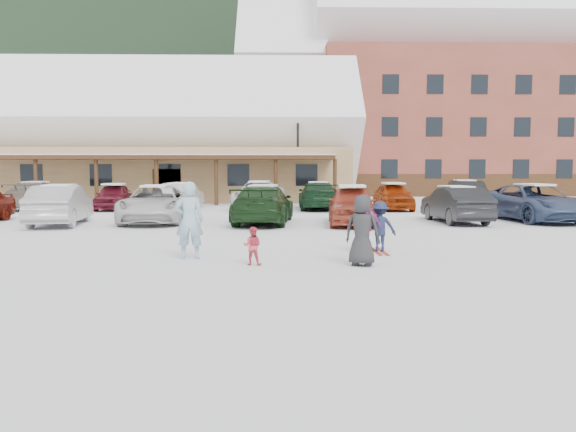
{
  "coord_description": "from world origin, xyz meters",
  "views": [
    {
      "loc": [
        -0.02,
        -13.26,
        2.2
      ],
      "look_at": [
        0.3,
        1.0,
        1.0
      ],
      "focal_mm": 35.0,
      "sensor_mm": 36.0,
      "label": 1
    }
  ],
  "objects_px": {
    "parked_car_8": "(114,197)",
    "day_lodge": "(152,145)",
    "parked_car_6": "(534,203)",
    "lamp_post": "(298,153)",
    "bystander_dark": "(362,230)",
    "parked_car_13": "(464,194)",
    "parked_car_1": "(60,205)",
    "child_magenta": "(365,226)",
    "parked_car_11": "(318,196)",
    "child_navy": "(380,227)",
    "parked_car_4": "(352,205)",
    "parked_car_9": "(181,196)",
    "parked_car_10": "(259,195)",
    "parked_car_12": "(393,196)",
    "toddler_red": "(252,246)",
    "parked_car_3": "(263,205)",
    "parked_car_7": "(36,196)",
    "parked_car_5": "(456,205)",
    "adult_skier": "(189,220)",
    "parked_car_2": "(156,204)",
    "alpine_hotel": "(433,98)"
  },
  "relations": [
    {
      "from": "toddler_red",
      "to": "parked_car_2",
      "type": "xyz_separation_m",
      "value": [
        -4.4,
        10.41,
        0.32
      ]
    },
    {
      "from": "parked_car_1",
      "to": "parked_car_6",
      "type": "xyz_separation_m",
      "value": [
        19.39,
        1.24,
        -0.01
      ]
    },
    {
      "from": "parked_car_8",
      "to": "day_lodge",
      "type": "bearing_deg",
      "value": 86.29
    },
    {
      "from": "child_magenta",
      "to": "parked_car_13",
      "type": "distance_m",
      "value": 18.39
    },
    {
      "from": "parked_car_7",
      "to": "parked_car_12",
      "type": "distance_m",
      "value": 19.47
    },
    {
      "from": "day_lodge",
      "to": "parked_car_9",
      "type": "relative_size",
      "value": 6.66
    },
    {
      "from": "lamp_post",
      "to": "parked_car_10",
      "type": "height_order",
      "value": "lamp_post"
    },
    {
      "from": "day_lodge",
      "to": "parked_car_8",
      "type": "height_order",
      "value": "day_lodge"
    },
    {
      "from": "alpine_hotel",
      "to": "parked_car_11",
      "type": "height_order",
      "value": "alpine_hotel"
    },
    {
      "from": "lamp_post",
      "to": "child_navy",
      "type": "xyz_separation_m",
      "value": [
        1.28,
        -22.16,
        -2.54
      ]
    },
    {
      "from": "parked_car_5",
      "to": "parked_car_8",
      "type": "bearing_deg",
      "value": -28.27
    },
    {
      "from": "lamp_post",
      "to": "parked_car_12",
      "type": "height_order",
      "value": "lamp_post"
    },
    {
      "from": "day_lodge",
      "to": "bystander_dark",
      "type": "xyz_separation_m",
      "value": [
        10.94,
        -28.63,
        -3.13
      ]
    },
    {
      "from": "parked_car_5",
      "to": "parked_car_6",
      "type": "bearing_deg",
      "value": -172.89
    },
    {
      "from": "bystander_dark",
      "to": "parked_car_5",
      "type": "xyz_separation_m",
      "value": [
        5.44,
        10.22,
        -0.07
      ]
    },
    {
      "from": "parked_car_1",
      "to": "parked_car_3",
      "type": "xyz_separation_m",
      "value": [
        7.97,
        0.37,
        -0.02
      ]
    },
    {
      "from": "child_magenta",
      "to": "parked_car_3",
      "type": "bearing_deg",
      "value": -49.86
    },
    {
      "from": "parked_car_10",
      "to": "parked_car_12",
      "type": "height_order",
      "value": "parked_car_10"
    },
    {
      "from": "adult_skier",
      "to": "parked_car_2",
      "type": "xyz_separation_m",
      "value": [
        -2.83,
        9.5,
        -0.19
      ]
    },
    {
      "from": "parked_car_4",
      "to": "parked_car_8",
      "type": "xyz_separation_m",
      "value": [
        -11.74,
        8.41,
        -0.08
      ]
    },
    {
      "from": "parked_car_10",
      "to": "parked_car_6",
      "type": "bearing_deg",
      "value": -25.03
    },
    {
      "from": "bystander_dark",
      "to": "parked_car_13",
      "type": "relative_size",
      "value": 0.34
    },
    {
      "from": "parked_car_9",
      "to": "parked_car_11",
      "type": "distance_m",
      "value": 7.44
    },
    {
      "from": "child_magenta",
      "to": "parked_car_5",
      "type": "height_order",
      "value": "parked_car_5"
    },
    {
      "from": "alpine_hotel",
      "to": "parked_car_2",
      "type": "xyz_separation_m",
      "value": [
        -19.22,
        -28.1,
        -7.87
      ]
    },
    {
      "from": "parked_car_2",
      "to": "parked_car_13",
      "type": "height_order",
      "value": "parked_car_13"
    },
    {
      "from": "day_lodge",
      "to": "parked_car_12",
      "type": "bearing_deg",
      "value": -36.23
    },
    {
      "from": "alpine_hotel",
      "to": "adult_skier",
      "type": "height_order",
      "value": "alpine_hotel"
    },
    {
      "from": "parked_car_9",
      "to": "parked_car_4",
      "type": "bearing_deg",
      "value": 140.97
    },
    {
      "from": "parked_car_11",
      "to": "parked_car_12",
      "type": "height_order",
      "value": "parked_car_11"
    },
    {
      "from": "day_lodge",
      "to": "parked_car_4",
      "type": "xyz_separation_m",
      "value": [
        12.0,
        -19.17,
        -3.17
      ]
    },
    {
      "from": "parked_car_1",
      "to": "parked_car_10",
      "type": "bearing_deg",
      "value": -140.63
    },
    {
      "from": "child_magenta",
      "to": "toddler_red",
      "type": "bearing_deg",
      "value": 52.44
    },
    {
      "from": "parked_car_10",
      "to": "parked_car_1",
      "type": "bearing_deg",
      "value": -127.35
    },
    {
      "from": "lamp_post",
      "to": "parked_car_3",
      "type": "xyz_separation_m",
      "value": [
        -1.96,
        -14.28,
        -2.45
      ]
    },
    {
      "from": "lamp_post",
      "to": "toddler_red",
      "type": "bearing_deg",
      "value": -94.75
    },
    {
      "from": "parked_car_9",
      "to": "parked_car_10",
      "type": "relative_size",
      "value": 0.8
    },
    {
      "from": "parked_car_7",
      "to": "parked_car_11",
      "type": "xyz_separation_m",
      "value": [
        15.43,
        -0.5,
        -0.01
      ]
    },
    {
      "from": "parked_car_6",
      "to": "lamp_post",
      "type": "bearing_deg",
      "value": 117.83
    },
    {
      "from": "bystander_dark",
      "to": "toddler_red",
      "type": "bearing_deg",
      "value": 18.73
    },
    {
      "from": "parked_car_8",
      "to": "parked_car_11",
      "type": "height_order",
      "value": "parked_car_11"
    },
    {
      "from": "day_lodge",
      "to": "parked_car_11",
      "type": "relative_size",
      "value": 5.72
    },
    {
      "from": "child_magenta",
      "to": "parked_car_6",
      "type": "relative_size",
      "value": 0.26
    },
    {
      "from": "bystander_dark",
      "to": "parked_car_1",
      "type": "xyz_separation_m",
      "value": [
        -10.43,
        9.6,
        -0.03
      ]
    },
    {
      "from": "day_lodge",
      "to": "parked_car_1",
      "type": "relative_size",
      "value": 6.13
    },
    {
      "from": "parked_car_8",
      "to": "parked_car_12",
      "type": "relative_size",
      "value": 0.96
    },
    {
      "from": "toddler_red",
      "to": "parked_car_10",
      "type": "height_order",
      "value": "parked_car_10"
    },
    {
      "from": "parked_car_9",
      "to": "parked_car_10",
      "type": "bearing_deg",
      "value": -173.67
    },
    {
      "from": "child_magenta",
      "to": "parked_car_1",
      "type": "height_order",
      "value": "parked_car_1"
    },
    {
      "from": "parked_car_8",
      "to": "parked_car_13",
      "type": "xyz_separation_m",
      "value": [
        19.25,
        0.52,
        0.09
      ]
    }
  ]
}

